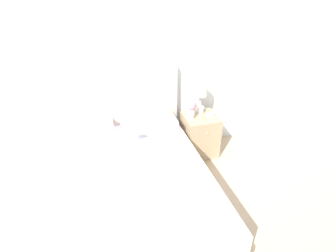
% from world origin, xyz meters
% --- Properties ---
extents(ground_plane, '(12.00, 12.00, 0.00)m').
position_xyz_m(ground_plane, '(0.00, 0.00, 0.00)').
color(ground_plane, '#CCB28E').
extents(wall_back, '(8.00, 0.06, 2.60)m').
position_xyz_m(wall_back, '(0.00, 0.07, 1.30)').
color(wall_back, white).
rests_on(wall_back, ground_plane).
extents(bed, '(1.66, 2.06, 1.24)m').
position_xyz_m(bed, '(0.00, -0.95, 0.29)').
color(bed, white).
rests_on(bed, ground_plane).
extents(nightstand, '(0.45, 0.46, 0.58)m').
position_xyz_m(nightstand, '(1.11, -0.24, 0.29)').
color(nightstand, tan).
rests_on(nightstand, ground_plane).
extents(table_lamp, '(0.17, 0.17, 0.39)m').
position_xyz_m(table_lamp, '(1.13, -0.13, 0.85)').
color(table_lamp, white).
rests_on(table_lamp, nightstand).
extents(flower_vase, '(0.14, 0.14, 0.25)m').
position_xyz_m(flower_vase, '(0.96, -0.24, 0.73)').
color(flower_vase, silver).
rests_on(flower_vase, nightstand).
extents(alarm_clock, '(0.08, 0.04, 0.06)m').
position_xyz_m(alarm_clock, '(1.23, -0.27, 0.61)').
color(alarm_clock, silver).
rests_on(alarm_clock, nightstand).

